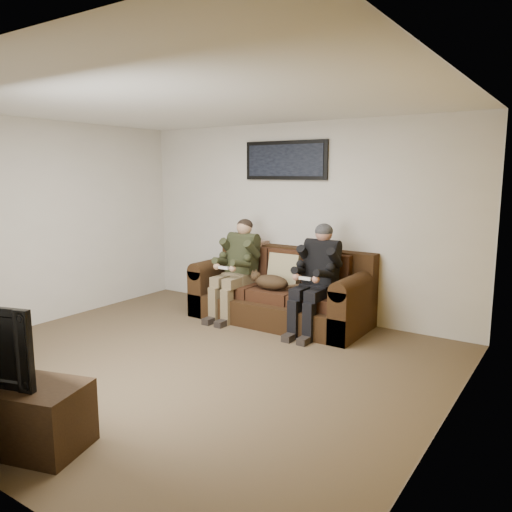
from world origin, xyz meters
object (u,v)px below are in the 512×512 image
Objects in this scene: sofa at (283,294)px; cat at (270,282)px; person_left at (237,262)px; person_right at (317,272)px; framed_poster at (285,160)px.

cat is (-0.04, -0.25, 0.21)m from sofa.
person_left is 0.59m from cat.
sofa is 1.75× the size of person_left.
sofa is at bearing 162.01° from person_right.
person_left is at bearing -161.97° from sofa.
framed_poster is (0.40, 0.58, 1.35)m from person_left.
person_left reaches higher than cat.
person_left is 1.19m from person_right.
sofa is 1.85× the size of framed_poster.
person_right is 1.06× the size of framed_poster.
framed_poster is (-0.20, 0.38, 1.74)m from sofa.
framed_poster is (-0.80, 0.58, 1.35)m from person_right.
person_right reaches higher than sofa.
person_left is 0.99× the size of person_right.
cat is (-0.63, -0.06, -0.19)m from person_right.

